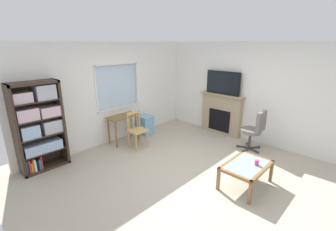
{
  "coord_description": "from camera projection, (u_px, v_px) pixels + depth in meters",
  "views": [
    {
      "loc": [
        -3.32,
        -2.58,
        2.51
      ],
      "look_at": [
        0.11,
        0.65,
        1.05
      ],
      "focal_mm": 25.18,
      "sensor_mm": 36.0,
      "label": 1
    }
  ],
  "objects": [
    {
      "name": "fireplace",
      "position": [
        221.0,
        114.0,
        6.67
      ],
      "size": [
        0.26,
        1.29,
        1.15
      ],
      "color": "tan",
      "rests_on": "ground"
    },
    {
      "name": "wooden_chair",
      "position": [
        137.0,
        130.0,
        5.79
      ],
      "size": [
        0.45,
        0.43,
        0.9
      ],
      "color": "tan",
      "rests_on": "ground"
    },
    {
      "name": "tv",
      "position": [
        223.0,
        83.0,
        6.39
      ],
      "size": [
        0.06,
        1.0,
        0.63
      ],
      "color": "black",
      "rests_on": "fireplace"
    },
    {
      "name": "plastic_drawer_unit",
      "position": [
        145.0,
        125.0,
        6.75
      ],
      "size": [
        0.35,
        0.4,
        0.52
      ],
      "primitive_type": "cube",
      "color": "#72ADDB",
      "rests_on": "ground"
    },
    {
      "name": "desk_under_window",
      "position": [
        123.0,
        121.0,
        6.08
      ],
      "size": [
        0.81,
        0.42,
        0.72
      ],
      "color": "brown",
      "rests_on": "ground"
    },
    {
      "name": "sippy_cup",
      "position": [
        257.0,
        163.0,
        4.17
      ],
      "size": [
        0.07,
        0.07,
        0.09
      ],
      "primitive_type": "cylinder",
      "color": "#DB3D84",
      "rests_on": "coffee_table"
    },
    {
      "name": "coffee_table",
      "position": [
        246.0,
        167.0,
        4.22
      ],
      "size": [
        0.95,
        0.63,
        0.43
      ],
      "color": "#8C9E99",
      "rests_on": "ground"
    },
    {
      "name": "ground",
      "position": [
        188.0,
        173.0,
        4.74
      ],
      "size": [
        5.91,
        6.12,
        0.02
      ],
      "primitive_type": "cube",
      "color": "#B2A893"
    },
    {
      "name": "wall_back_with_window",
      "position": [
        110.0,
        94.0,
        6.03
      ],
      "size": [
        4.91,
        0.15,
        2.54
      ],
      "color": "white",
      "rests_on": "ground"
    },
    {
      "name": "office_chair",
      "position": [
        255.0,
        129.0,
        5.59
      ],
      "size": [
        0.56,
        0.58,
        1.0
      ],
      "color": "slate",
      "rests_on": "ground"
    },
    {
      "name": "wall_right",
      "position": [
        250.0,
        92.0,
        6.11
      ],
      "size": [
        0.12,
        5.32,
        2.54
      ],
      "primitive_type": "cube",
      "color": "white",
      "rests_on": "ground"
    },
    {
      "name": "bookshelf",
      "position": [
        39.0,
        125.0,
        4.68
      ],
      "size": [
        0.9,
        0.38,
        1.81
      ],
      "color": "#38281E",
      "rests_on": "ground"
    }
  ]
}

